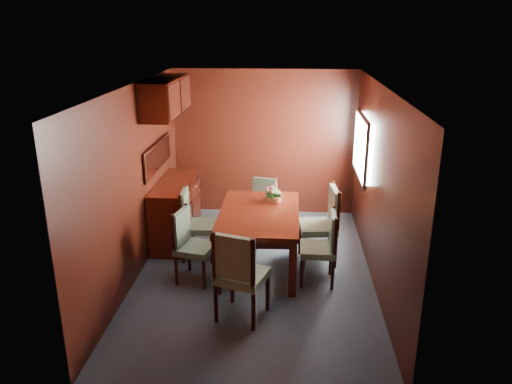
# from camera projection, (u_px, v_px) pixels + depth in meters

# --- Properties ---
(ground) EXTENTS (4.50, 4.50, 0.00)m
(ground) POSITION_uv_depth(u_px,v_px,m) (255.00, 273.00, 6.51)
(ground) COLOR #313A43
(ground) RESTS_ON ground
(room_shell) EXTENTS (3.06, 4.52, 2.41)m
(room_shell) POSITION_uv_depth(u_px,v_px,m) (249.00, 145.00, 6.30)
(room_shell) COLOR black
(room_shell) RESTS_ON ground
(sideboard) EXTENTS (0.48, 1.40, 0.90)m
(sideboard) POSITION_uv_depth(u_px,v_px,m) (176.00, 211.00, 7.39)
(sideboard) COLOR #330D06
(sideboard) RESTS_ON ground
(dining_table) EXTENTS (1.04, 1.65, 0.77)m
(dining_table) POSITION_uv_depth(u_px,v_px,m) (259.00, 219.00, 6.50)
(dining_table) COLOR #330D06
(dining_table) RESTS_ON ground
(chair_left_near) EXTENTS (0.52, 0.53, 0.94)m
(chair_left_near) POSITION_uv_depth(u_px,v_px,m) (190.00, 241.00, 6.19)
(chair_left_near) COLOR black
(chair_left_near) RESTS_ON ground
(chair_left_far) EXTENTS (0.47, 0.49, 0.98)m
(chair_left_far) POSITION_uv_depth(u_px,v_px,m) (193.00, 220.00, 6.79)
(chair_left_far) COLOR black
(chair_left_far) RESTS_ON ground
(chair_right_near) EXTENTS (0.44, 0.45, 0.94)m
(chair_right_near) POSITION_uv_depth(u_px,v_px,m) (324.00, 244.00, 6.13)
(chair_right_near) COLOR black
(chair_right_near) RESTS_ON ground
(chair_right_far) EXTENTS (0.53, 0.55, 1.07)m
(chair_right_far) POSITION_uv_depth(u_px,v_px,m) (324.00, 220.00, 6.66)
(chair_right_far) COLOR black
(chair_right_far) RESTS_ON ground
(chair_head) EXTENTS (0.63, 0.62, 1.07)m
(chair_head) POSITION_uv_depth(u_px,v_px,m) (239.00, 271.00, 5.31)
(chair_head) COLOR black
(chair_head) RESTS_ON ground
(chair_foot) EXTENTS (0.50, 0.49, 0.86)m
(chair_foot) POSITION_uv_depth(u_px,v_px,m) (263.00, 202.00, 7.64)
(chair_foot) COLOR black
(chair_foot) RESTS_ON ground
(flower_centerpiece) EXTENTS (0.25, 0.25, 0.25)m
(flower_centerpiece) POSITION_uv_depth(u_px,v_px,m) (273.00, 192.00, 6.82)
(flower_centerpiece) COLOR #CA633D
(flower_centerpiece) RESTS_ON dining_table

